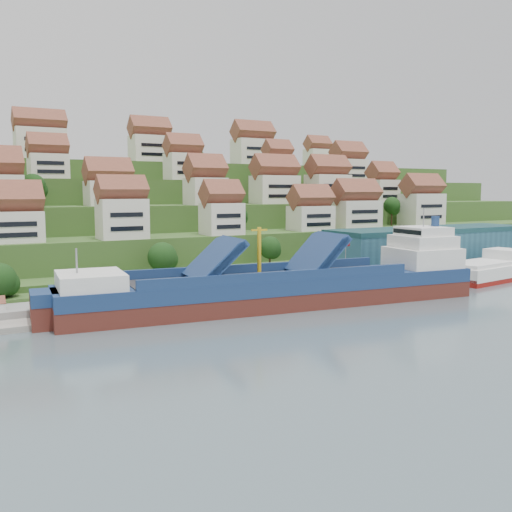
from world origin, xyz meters
TOP-DOWN VIEW (x-y plane):
  - ground at (0.00, 0.00)m, footprint 300.00×300.00m
  - quay at (20.00, 15.00)m, footprint 180.00×14.00m
  - hillside at (0.00, 103.55)m, footprint 260.00×128.00m
  - hillside_village at (1.98, 60.37)m, footprint 161.39×64.94m
  - hillside_trees at (-16.37, 42.56)m, footprint 137.48×62.29m
  - warehouse at (52.00, 17.00)m, footprint 60.00×15.00m
  - flagpole at (18.11, 10.00)m, footprint 1.28×0.16m
  - cargo_ship at (-4.00, -0.90)m, footprint 82.42×21.78m
  - second_ship at (55.94, 0.81)m, footprint 28.48×13.71m

SIDE VIEW (x-z plane):
  - ground at x=0.00m, z-range 0.00..0.00m
  - quay at x=20.00m, z-range 0.00..2.20m
  - second_ship at x=55.94m, z-range -1.57..6.36m
  - cargo_ship at x=-4.00m, z-range -5.64..12.48m
  - flagpole at x=18.11m, z-range 2.88..10.88m
  - warehouse at x=52.00m, z-range 2.20..12.20m
  - hillside at x=0.00m, z-range -4.84..26.16m
  - hillside_trees at x=-16.37m, z-range 0.07..31.88m
  - hillside_village at x=1.98m, z-range 9.72..38.81m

